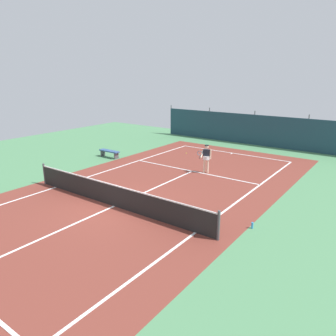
% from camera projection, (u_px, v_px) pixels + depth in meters
% --- Properties ---
extents(ground_plane, '(36.00, 36.00, 0.00)m').
position_uv_depth(ground_plane, '(114.00, 206.00, 13.94)').
color(ground_plane, '#4C8456').
extents(court_surface, '(11.02, 26.60, 0.01)m').
position_uv_depth(court_surface, '(114.00, 206.00, 13.93)').
color(court_surface, brown).
rests_on(court_surface, ground).
extents(tennis_net, '(10.12, 0.10, 1.10)m').
position_uv_depth(tennis_net, '(114.00, 195.00, 13.79)').
color(tennis_net, black).
rests_on(tennis_net, ground).
extents(back_fence, '(16.30, 0.98, 2.70)m').
position_uv_depth(back_fence, '(255.00, 135.00, 26.22)').
color(back_fence, '#1E3D4C').
rests_on(back_fence, ground).
extents(tennis_player, '(0.58, 0.82, 1.64)m').
position_uv_depth(tennis_player, '(206.00, 157.00, 18.36)').
color(tennis_player, beige).
rests_on(tennis_player, ground).
extents(tennis_ball_near_player, '(0.07, 0.07, 0.07)m').
position_uv_depth(tennis_ball_near_player, '(186.00, 153.00, 23.08)').
color(tennis_ball_near_player, '#CCDB33').
rests_on(tennis_ball_near_player, ground).
extents(courtside_bench, '(1.60, 0.40, 0.49)m').
position_uv_depth(courtside_bench, '(109.00, 152.00, 21.92)').
color(courtside_bench, '#335184').
rests_on(courtside_bench, ground).
extents(water_bottle, '(0.08, 0.08, 0.24)m').
position_uv_depth(water_bottle, '(252.00, 225.00, 11.92)').
color(water_bottle, '#338CD8').
rests_on(water_bottle, ground).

